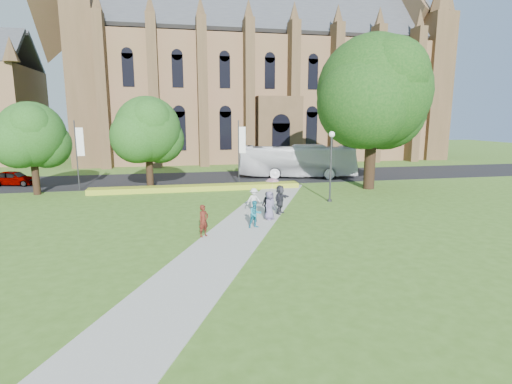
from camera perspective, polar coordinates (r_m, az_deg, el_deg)
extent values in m
plane|color=#3F621D|center=(22.44, -1.19, -5.51)|extent=(160.00, 160.00, 0.00)
cube|color=black|center=(41.85, -6.23, 1.98)|extent=(160.00, 10.00, 0.02)
cube|color=#B2B2A8|center=(23.39, -1.64, -4.79)|extent=(15.58, 28.54, 0.04)
cube|color=gold|center=(34.98, -8.40, 0.59)|extent=(18.00, 1.40, 0.45)
cube|color=brown|center=(62.81, 1.10, 12.64)|extent=(52.00, 16.00, 17.00)
cube|color=brown|center=(55.39, -23.46, 14.16)|extent=(3.50, 3.50, 21.00)
cube|color=brown|center=(66.59, 24.23, 13.35)|extent=(3.50, 3.50, 21.00)
cube|color=brown|center=(54.06, 3.23, 8.73)|extent=(6.00, 2.50, 9.00)
cylinder|color=#38383D|center=(30.22, 10.61, 3.13)|extent=(0.14, 0.14, 4.80)
sphere|color=white|center=(30.00, 10.78, 8.10)|extent=(0.44, 0.44, 0.44)
cylinder|color=#38383D|center=(30.60, 10.47, -1.19)|extent=(0.36, 0.36, 0.15)
cylinder|color=#332114|center=(36.50, 16.02, 5.58)|extent=(0.96, 0.96, 6.60)
sphere|color=#0F370F|center=(36.45, 16.43, 13.58)|extent=(9.60, 9.60, 9.60)
cylinder|color=#332114|center=(37.15, -29.01, 2.61)|extent=(0.56, 0.56, 3.85)
sphere|color=#204615|center=(36.93, -29.43, 7.18)|extent=(5.20, 5.20, 5.20)
cylinder|color=#332114|center=(36.00, -14.98, 3.58)|extent=(0.60, 0.60, 4.12)
sphere|color=#204615|center=(35.78, -15.23, 8.66)|extent=(5.60, 5.60, 5.60)
cylinder|color=#38383D|center=(37.03, -2.49, 5.57)|extent=(0.10, 0.10, 6.00)
cube|color=white|center=(37.00, -1.97, 7.44)|extent=(0.60, 0.02, 2.40)
cylinder|color=#38383D|center=(37.42, -24.23, 4.71)|extent=(0.10, 0.10, 6.00)
cube|color=white|center=(37.27, -23.84, 6.57)|extent=(0.60, 0.02, 2.40)
imported|color=white|center=(42.30, 5.91, 4.42)|extent=(12.57, 5.72, 3.41)
imported|color=gray|center=(43.26, -31.26, 1.72)|extent=(4.35, 2.59, 1.39)
imported|color=#4C1A11|center=(21.15, -7.50, -4.09)|extent=(0.74, 0.71, 1.71)
imported|color=teal|center=(22.64, -0.13, -3.20)|extent=(0.88, 0.76, 1.57)
imported|color=silver|center=(26.53, -0.30, -1.14)|extent=(1.14, 0.84, 1.58)
imported|color=black|center=(25.11, 1.58, -1.77)|extent=(0.97, 0.94, 1.62)
imported|color=slate|center=(24.47, 1.97, -1.93)|extent=(1.02, 0.98, 1.76)
imported|color=#292931|center=(26.01, 3.47, -1.05)|extent=(1.55, 1.70, 1.89)
imported|color=#F1AABB|center=(24.38, 2.34, 0.98)|extent=(0.83, 0.83, 0.71)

